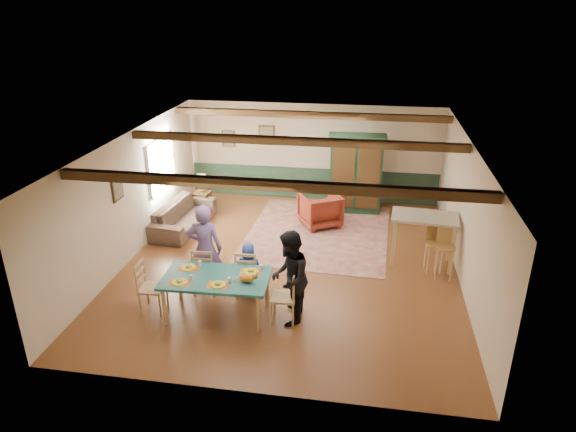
# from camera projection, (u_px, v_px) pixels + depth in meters

# --- Properties ---
(floor) EXTENTS (8.00, 8.00, 0.00)m
(floor) POSITION_uv_depth(u_px,v_px,m) (291.00, 263.00, 11.11)
(floor) COLOR #5A3119
(floor) RESTS_ON ground
(wall_back) EXTENTS (7.00, 0.02, 2.70)m
(wall_back) POSITION_uv_depth(u_px,v_px,m) (313.00, 153.00, 14.22)
(wall_back) COLOR beige
(wall_back) RESTS_ON floor
(wall_left) EXTENTS (0.02, 8.00, 2.70)m
(wall_left) POSITION_uv_depth(u_px,v_px,m) (131.00, 196.00, 11.10)
(wall_left) COLOR beige
(wall_left) RESTS_ON floor
(wall_right) EXTENTS (0.02, 8.00, 2.70)m
(wall_right) POSITION_uv_depth(u_px,v_px,m) (467.00, 216.00, 10.07)
(wall_right) COLOR beige
(wall_right) RESTS_ON floor
(ceiling) EXTENTS (7.00, 8.00, 0.02)m
(ceiling) POSITION_uv_depth(u_px,v_px,m) (291.00, 142.00, 10.05)
(ceiling) COLOR silver
(ceiling) RESTS_ON wall_back
(wainscot_back) EXTENTS (6.95, 0.03, 0.90)m
(wainscot_back) POSITION_uv_depth(u_px,v_px,m) (312.00, 184.00, 14.55)
(wainscot_back) COLOR #1B3123
(wainscot_back) RESTS_ON floor
(ceiling_beam_front) EXTENTS (6.95, 0.16, 0.16)m
(ceiling_beam_front) POSITION_uv_depth(u_px,v_px,m) (268.00, 185.00, 8.00)
(ceiling_beam_front) COLOR #31200D
(ceiling_beam_front) RESTS_ON ceiling
(ceiling_beam_mid) EXTENTS (6.95, 0.16, 0.16)m
(ceiling_beam_mid) POSITION_uv_depth(u_px,v_px,m) (294.00, 141.00, 10.45)
(ceiling_beam_mid) COLOR #31200D
(ceiling_beam_mid) RESTS_ON ceiling
(ceiling_beam_back) EXTENTS (6.95, 0.16, 0.16)m
(ceiling_beam_back) POSITION_uv_depth(u_px,v_px,m) (309.00, 115.00, 12.82)
(ceiling_beam_back) COLOR #31200D
(ceiling_beam_back) RESTS_ON ceiling
(window_left) EXTENTS (0.06, 1.60, 1.30)m
(window_left) POSITION_uv_depth(u_px,v_px,m) (162.00, 164.00, 12.56)
(window_left) COLOR white
(window_left) RESTS_ON wall_left
(picture_left_wall) EXTENTS (0.04, 0.42, 0.52)m
(picture_left_wall) POSITION_uv_depth(u_px,v_px,m) (117.00, 188.00, 10.39)
(picture_left_wall) COLOR gray
(picture_left_wall) RESTS_ON wall_left
(picture_back_a) EXTENTS (0.45, 0.04, 0.55)m
(picture_back_a) POSITION_uv_depth(u_px,v_px,m) (267.00, 135.00, 14.20)
(picture_back_a) COLOR gray
(picture_back_a) RESTS_ON wall_back
(picture_back_b) EXTENTS (0.38, 0.04, 0.48)m
(picture_back_b) POSITION_uv_depth(u_px,v_px,m) (228.00, 139.00, 14.43)
(picture_back_b) COLOR gray
(picture_back_b) RESTS_ON wall_back
(dining_table) EXTENTS (1.91, 1.11, 0.78)m
(dining_table) POSITION_uv_depth(u_px,v_px,m) (217.00, 296.00, 9.15)
(dining_table) COLOR #1B5853
(dining_table) RESTS_ON floor
(dining_chair_far_left) EXTENTS (0.45, 0.47, 0.99)m
(dining_chair_far_left) POSITION_uv_depth(u_px,v_px,m) (206.00, 270.00, 9.84)
(dining_chair_far_left) COLOR tan
(dining_chair_far_left) RESTS_ON floor
(dining_chair_far_right) EXTENTS (0.45, 0.47, 0.99)m
(dining_chair_far_right) POSITION_uv_depth(u_px,v_px,m) (248.00, 272.00, 9.74)
(dining_chair_far_right) COLOR tan
(dining_chair_far_right) RESTS_ON floor
(dining_chair_end_left) EXTENTS (0.47, 0.45, 0.99)m
(dining_chair_end_left) POSITION_uv_depth(u_px,v_px,m) (152.00, 287.00, 9.25)
(dining_chair_end_left) COLOR tan
(dining_chair_end_left) RESTS_ON floor
(dining_chair_end_right) EXTENTS (0.47, 0.45, 0.99)m
(dining_chair_end_right) POSITION_uv_depth(u_px,v_px,m) (283.00, 296.00, 8.97)
(dining_chair_end_right) COLOR tan
(dining_chair_end_right) RESTS_ON floor
(person_man) EXTENTS (0.67, 0.45, 1.79)m
(person_man) POSITION_uv_depth(u_px,v_px,m) (205.00, 249.00, 9.76)
(person_man) COLOR #6A5089
(person_man) RESTS_ON floor
(person_woman) EXTENTS (0.68, 0.86, 1.72)m
(person_woman) POSITION_uv_depth(u_px,v_px,m) (289.00, 278.00, 8.82)
(person_woman) COLOR black
(person_woman) RESTS_ON floor
(person_child) EXTENTS (0.52, 0.35, 1.05)m
(person_child) POSITION_uv_depth(u_px,v_px,m) (249.00, 269.00, 9.81)
(person_child) COLOR navy
(person_child) RESTS_ON floor
(cat) EXTENTS (0.38, 0.16, 0.19)m
(cat) POSITION_uv_depth(u_px,v_px,m) (247.00, 278.00, 8.80)
(cat) COLOR orange
(cat) RESTS_ON dining_table
(place_setting_near_left) EXTENTS (0.43, 0.33, 0.11)m
(place_setting_near_left) POSITION_uv_depth(u_px,v_px,m) (179.00, 280.00, 8.80)
(place_setting_near_left) COLOR gold
(place_setting_near_left) RESTS_ON dining_table
(place_setting_near_center) EXTENTS (0.43, 0.33, 0.11)m
(place_setting_near_center) POSITION_uv_depth(u_px,v_px,m) (218.00, 282.00, 8.73)
(place_setting_near_center) COLOR gold
(place_setting_near_center) RESTS_ON dining_table
(place_setting_far_left) EXTENTS (0.43, 0.33, 0.11)m
(place_setting_far_left) POSITION_uv_depth(u_px,v_px,m) (189.00, 265.00, 9.28)
(place_setting_far_left) COLOR gold
(place_setting_far_left) RESTS_ON dining_table
(place_setting_far_right) EXTENTS (0.43, 0.33, 0.11)m
(place_setting_far_right) POSITION_uv_depth(u_px,v_px,m) (251.00, 269.00, 9.15)
(place_setting_far_right) COLOR gold
(place_setting_far_right) RESTS_ON dining_table
(area_rug) EXTENTS (3.51, 4.11, 0.01)m
(area_rug) POSITION_uv_depth(u_px,v_px,m) (318.00, 233.00, 12.56)
(area_rug) COLOR tan
(area_rug) RESTS_ON floor
(armoire) EXTENTS (1.50, 0.66, 2.09)m
(armoire) POSITION_uv_depth(u_px,v_px,m) (356.00, 174.00, 13.46)
(armoire) COLOR black
(armoire) RESTS_ON floor
(armchair) EXTENTS (1.24, 1.25, 0.84)m
(armchair) POSITION_uv_depth(u_px,v_px,m) (320.00, 210.00, 12.83)
(armchair) COLOR #521610
(armchair) RESTS_ON floor
(sofa) EXTENTS (1.08, 2.29, 0.65)m
(sofa) POSITION_uv_depth(u_px,v_px,m) (184.00, 216.00, 12.72)
(sofa) COLOR #3E2F27
(sofa) RESTS_ON floor
(end_table) EXTENTS (0.48, 0.48, 0.53)m
(end_table) POSITION_uv_depth(u_px,v_px,m) (203.00, 201.00, 13.79)
(end_table) COLOR #31200D
(end_table) RESTS_ON floor
(table_lamp) EXTENTS (0.28, 0.28, 0.48)m
(table_lamp) POSITION_uv_depth(u_px,v_px,m) (201.00, 184.00, 13.59)
(table_lamp) COLOR #CEC185
(table_lamp) RESTS_ON end_table
(counter_table) EXTENTS (1.42, 0.90, 1.13)m
(counter_table) POSITION_uv_depth(u_px,v_px,m) (422.00, 240.00, 10.87)
(counter_table) COLOR #B8AD8F
(counter_table) RESTS_ON floor
(bar_stool_left) EXTENTS (0.41, 0.44, 1.01)m
(bar_stool_left) POSITION_uv_depth(u_px,v_px,m) (434.00, 249.00, 10.61)
(bar_stool_left) COLOR #A67D40
(bar_stool_left) RESTS_ON floor
(bar_stool_right) EXTENTS (0.43, 0.46, 1.10)m
(bar_stool_right) POSITION_uv_depth(u_px,v_px,m) (445.00, 253.00, 10.35)
(bar_stool_right) COLOR #A67D40
(bar_stool_right) RESTS_ON floor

